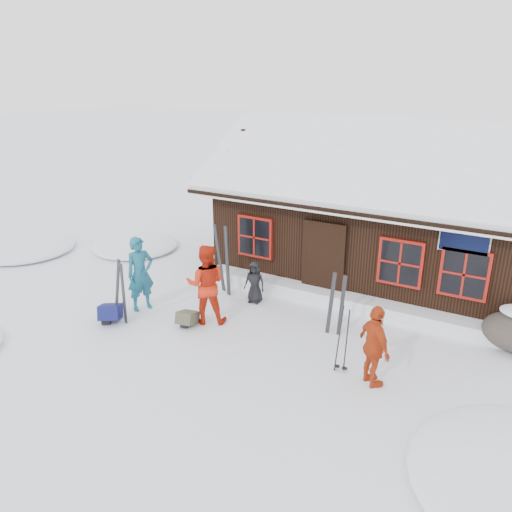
% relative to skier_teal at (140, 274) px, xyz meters
% --- Properties ---
extents(ground, '(120.00, 120.00, 0.00)m').
position_rel_skier_teal_xyz_m(ground, '(2.73, 0.31, -0.93)').
color(ground, white).
rests_on(ground, ground).
extents(mountain_hut, '(8.90, 6.09, 4.42)m').
position_rel_skier_teal_xyz_m(mountain_hut, '(4.23, 5.30, 0.65)').
color(mountain_hut, black).
rests_on(mountain_hut, ground).
extents(snow_drift, '(7.60, 0.60, 0.35)m').
position_rel_skier_teal_xyz_m(snow_drift, '(4.23, 2.56, -0.75)').
color(snow_drift, white).
rests_on(snow_drift, ground).
extents(snow_mounds, '(20.60, 13.20, 0.48)m').
position_rel_skier_teal_xyz_m(snow_mounds, '(4.38, 2.18, -0.93)').
color(snow_mounds, white).
rests_on(snow_mounds, ground).
extents(skier_teal, '(0.69, 0.80, 1.86)m').
position_rel_skier_teal_xyz_m(skier_teal, '(0.00, 0.00, 0.00)').
color(skier_teal, '#17586F').
rests_on(skier_teal, ground).
extents(skier_orange_left, '(1.15, 1.06, 1.90)m').
position_rel_skier_teal_xyz_m(skier_orange_left, '(1.77, 0.23, 0.02)').
color(skier_orange_left, red).
rests_on(skier_orange_left, ground).
extents(skier_orange_right, '(0.96, 0.93, 1.61)m').
position_rel_skier_teal_xyz_m(skier_orange_right, '(5.91, -0.32, -0.12)').
color(skier_orange_right, '#B33612').
rests_on(skier_orange_right, ground).
extents(skier_crouched, '(0.57, 0.41, 1.09)m').
position_rel_skier_teal_xyz_m(skier_crouched, '(2.22, 1.70, -0.38)').
color(skier_crouched, black).
rests_on(skier_crouched, ground).
extents(ski_pair_left, '(0.58, 0.23, 1.64)m').
position_rel_skier_teal_xyz_m(ski_pair_left, '(0.13, -0.83, -0.16)').
color(ski_pair_left, black).
rests_on(ski_pair_left, ground).
extents(ski_pair_mid, '(0.60, 0.24, 1.89)m').
position_rel_skier_teal_xyz_m(ski_pair_mid, '(1.20, 1.84, -0.03)').
color(ski_pair_mid, black).
rests_on(ski_pair_mid, ground).
extents(ski_pair_right, '(0.43, 0.07, 1.52)m').
position_rel_skier_teal_xyz_m(ski_pair_right, '(4.61, 1.13, -0.22)').
color(ski_pair_right, black).
rests_on(ski_pair_right, ground).
extents(ski_poles, '(0.26, 0.13, 1.43)m').
position_rel_skier_teal_xyz_m(ski_poles, '(5.25, -0.19, -0.25)').
color(ski_poles, black).
rests_on(ski_poles, ground).
extents(backpack_blue, '(0.72, 0.77, 0.33)m').
position_rel_skier_teal_xyz_m(backpack_blue, '(-0.18, -0.90, -0.76)').
color(backpack_blue, '#121650').
rests_on(backpack_blue, ground).
extents(backpack_olive, '(0.47, 0.57, 0.28)m').
position_rel_skier_teal_xyz_m(backpack_olive, '(1.51, -0.18, -0.79)').
color(backpack_olive, '#484633').
rests_on(backpack_olive, ground).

